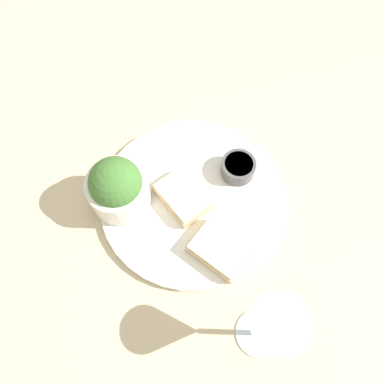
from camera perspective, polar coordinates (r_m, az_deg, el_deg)
ground_plane at (r=0.65m, az=-0.00°, el=-1.23°), size 4.00×4.00×0.00m
dinner_plate at (r=0.65m, az=-0.00°, el=-0.99°), size 0.32×0.32×0.01m
salad_bowl at (r=0.61m, az=-11.31°, el=0.69°), size 0.10×0.10×0.11m
sauce_ramekin at (r=0.65m, az=7.05°, el=3.78°), size 0.06×0.06×0.03m
cheese_toast_near at (r=0.60m, az=4.28°, el=-8.65°), size 0.11×0.11×0.03m
cheese_toast_far at (r=0.63m, az=-1.41°, el=-0.79°), size 0.11×0.09×0.03m
wine_glass at (r=0.50m, az=12.28°, el=-19.43°), size 0.07×0.07×0.16m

